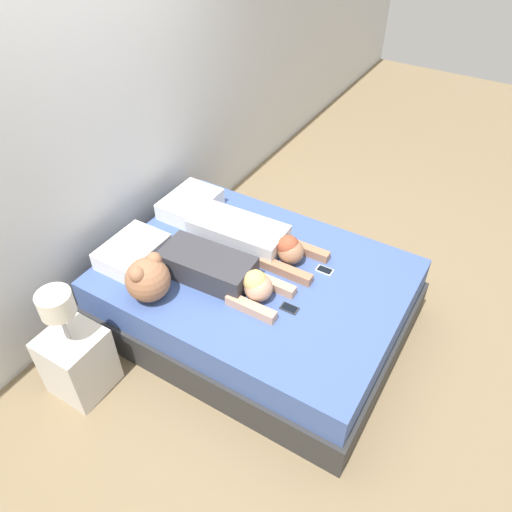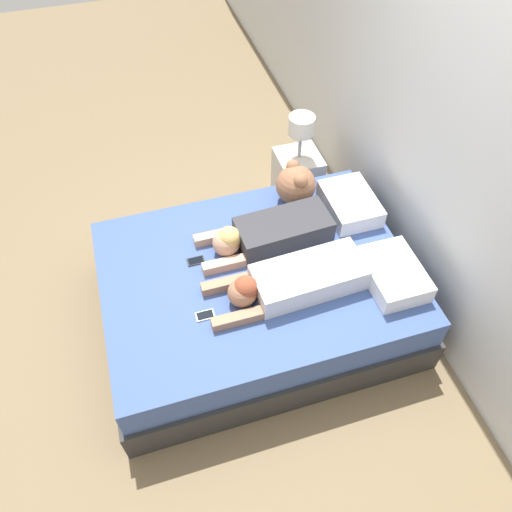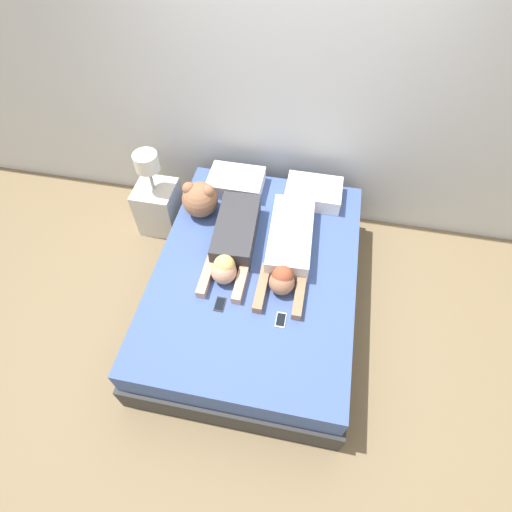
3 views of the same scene
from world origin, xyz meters
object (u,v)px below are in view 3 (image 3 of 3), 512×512
(plush_toy, at_px, (200,199))
(nightstand, at_px, (158,203))
(cell_phone_left, at_px, (220,304))
(pillow_head_right, at_px, (313,193))
(cell_phone_right, at_px, (281,320))
(bed, at_px, (256,286))
(person_left, at_px, (233,241))
(pillow_head_left, at_px, (236,182))
(person_right, at_px, (288,248))

(plush_toy, relative_size, nightstand, 0.35)
(cell_phone_left, bearing_deg, pillow_head_right, 65.92)
(cell_phone_right, relative_size, plush_toy, 0.38)
(plush_toy, bearing_deg, nightstand, 156.31)
(bed, bearing_deg, person_left, 144.76)
(pillow_head_right, xyz_separation_m, person_left, (-0.57, -0.69, 0.02))
(cell_phone_left, xyz_separation_m, plush_toy, (-0.38, 0.87, 0.16))
(pillow_head_left, bearing_deg, cell_phone_left, -82.76)
(person_right, xyz_separation_m, nightstand, (-1.34, 0.55, -0.32))
(nightstand, bearing_deg, cell_phone_right, -39.72)
(person_right, height_order, nightstand, nightstand)
(pillow_head_right, bearing_deg, person_left, -129.30)
(person_left, bearing_deg, nightstand, 147.50)
(pillow_head_left, distance_m, cell_phone_right, 1.41)
(pillow_head_right, xyz_separation_m, nightstand, (-1.47, -0.12, -0.31))
(person_left, distance_m, person_right, 0.44)
(person_right, relative_size, plush_toy, 3.36)
(bed, xyz_separation_m, cell_phone_right, (0.26, -0.42, 0.28))
(plush_toy, bearing_deg, person_right, -21.41)
(pillow_head_left, bearing_deg, plush_toy, -122.69)
(pillow_head_right, relative_size, nightstand, 0.54)
(person_left, height_order, person_right, person_left)
(pillow_head_left, height_order, cell_phone_right, pillow_head_left)
(person_right, height_order, cell_phone_right, person_right)
(bed, distance_m, person_right, 0.46)
(pillow_head_left, bearing_deg, pillow_head_right, 0.00)
(pillow_head_left, height_order, person_left, person_left)
(cell_phone_left, height_order, plush_toy, plush_toy)
(pillow_head_left, distance_m, nightstand, 0.83)
(plush_toy, height_order, nightstand, nightstand)
(person_left, height_order, cell_phone_left, person_left)
(cell_phone_left, bearing_deg, nightstand, 129.78)
(pillow_head_left, xyz_separation_m, plush_toy, (-0.23, -0.36, 0.09))
(bed, height_order, pillow_head_left, pillow_head_left)
(pillow_head_left, relative_size, person_right, 0.45)
(cell_phone_right, height_order, nightstand, nightstand)
(person_left, bearing_deg, person_right, 2.94)
(pillow_head_right, distance_m, person_left, 0.90)
(person_left, bearing_deg, pillow_head_right, 50.70)
(person_right, bearing_deg, bed, -142.10)
(cell_phone_right, bearing_deg, bed, 122.09)
(pillow_head_left, height_order, person_right, person_right)
(pillow_head_right, relative_size, plush_toy, 1.52)
(pillow_head_right, height_order, person_left, person_left)
(pillow_head_right, height_order, nightstand, nightstand)
(pillow_head_right, relative_size, cell_phone_left, 4.03)
(plush_toy, bearing_deg, person_left, -42.91)
(pillow_head_right, relative_size, person_left, 0.50)
(person_left, distance_m, plush_toy, 0.50)
(pillow_head_right, bearing_deg, plush_toy, -159.12)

